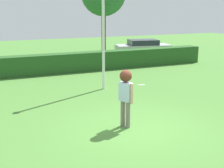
{
  "coord_description": "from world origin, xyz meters",
  "views": [
    {
      "loc": [
        -4.28,
        -7.79,
        3.56
      ],
      "look_at": [
        -0.19,
        1.27,
        1.15
      ],
      "focal_mm": 49.61,
      "sensor_mm": 36.0,
      "label": 1
    }
  ],
  "objects": [
    {
      "name": "person",
      "position": [
        -0.18,
        0.28,
        1.18
      ],
      "size": [
        0.63,
        0.76,
        1.8
      ],
      "color": "slate",
      "rests_on": "ground"
    },
    {
      "name": "frisbee",
      "position": [
        0.55,
        0.63,
        1.19
      ],
      "size": [
        0.24,
        0.24,
        0.07
      ],
      "color": "white"
    },
    {
      "name": "hedge_row",
      "position": [
        0.0,
        9.36,
        0.55
      ],
      "size": [
        19.44,
        0.9,
        1.1
      ],
      "primitive_type": "cube",
      "color": "#245020",
      "rests_on": "ground"
    },
    {
      "name": "lamppost",
      "position": [
        1.03,
        4.91,
        3.31
      ],
      "size": [
        0.24,
        0.24,
        5.99
      ],
      "color": "silver",
      "rests_on": "ground"
    },
    {
      "name": "ground_plane",
      "position": [
        0.0,
        0.0,
        0.0
      ],
      "size": [
        60.0,
        60.0,
        0.0
      ],
      "primitive_type": "plane",
      "color": "#487C34"
    },
    {
      "name": "parked_car_silver",
      "position": [
        7.93,
        13.34,
        0.69
      ],
      "size": [
        4.46,
        2.54,
        1.25
      ],
      "color": "#B7B7BC",
      "rests_on": "ground"
    }
  ]
}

